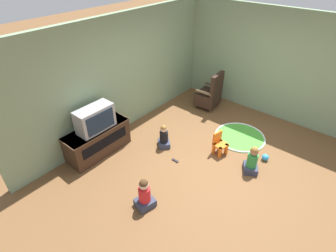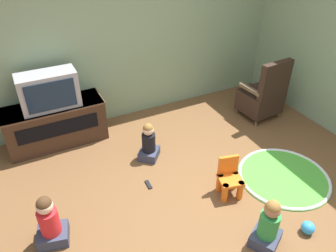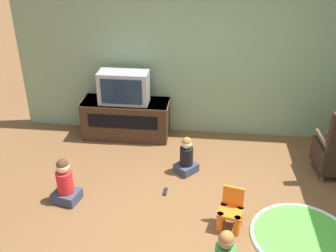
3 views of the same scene
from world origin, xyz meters
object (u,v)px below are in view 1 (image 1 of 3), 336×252
at_px(toy_ball, 265,157).
at_px(child_watching_left, 145,195).
at_px(tv_cabinet, 98,140).
at_px(black_armchair, 210,95).
at_px(remote_control, 175,161).
at_px(yellow_kid_chair, 220,145).
at_px(child_watching_right, 164,137).
at_px(television, 95,119).
at_px(child_watching_center, 252,161).

bearing_deg(toy_ball, child_watching_left, 155.30).
xyz_separation_m(tv_cabinet, child_watching_left, (-0.40, -1.71, -0.06)).
xyz_separation_m(tv_cabinet, toy_ball, (1.98, -2.81, -0.24)).
relative_size(black_armchair, remote_control, 6.65).
bearing_deg(black_armchair, remote_control, 11.78).
relative_size(yellow_kid_chair, child_watching_left, 0.81).
bearing_deg(remote_control, tv_cabinet, 30.62).
bearing_deg(child_watching_left, child_watching_right, 42.56).
distance_m(child_watching_right, remote_control, 0.59).
distance_m(television, toy_ball, 3.49).
xyz_separation_m(tv_cabinet, child_watching_right, (1.02, -0.92, -0.08)).
bearing_deg(remote_control, television, 31.38).
bearing_deg(tv_cabinet, black_armchair, -14.22).
bearing_deg(yellow_kid_chair, television, 143.02).
xyz_separation_m(black_armchair, yellow_kid_chair, (-1.47, -1.18, -0.18)).
height_order(television, child_watching_left, television).
bearing_deg(tv_cabinet, remote_control, -60.99).
relative_size(child_watching_left, child_watching_right, 1.10).
bearing_deg(child_watching_right, yellow_kid_chair, -110.49).
bearing_deg(remote_control, black_armchair, -72.50).
height_order(black_armchair, child_watching_center, black_armchair).
distance_m(tv_cabinet, child_watching_left, 1.76).
height_order(black_armchair, child_watching_left, black_armchair).
height_order(child_watching_left, remote_control, child_watching_left).
distance_m(child_watching_left, remote_control, 1.24).
relative_size(black_armchair, toy_ball, 7.18).
bearing_deg(toy_ball, television, 125.67).
height_order(child_watching_right, toy_ball, child_watching_right).
relative_size(yellow_kid_chair, child_watching_center, 0.83).
distance_m(child_watching_center, remote_control, 1.49).
bearing_deg(black_armchair, television, -17.56).
xyz_separation_m(yellow_kid_chair, child_watching_right, (-0.57, 1.04, 0.04)).
relative_size(television, remote_control, 4.95).
distance_m(child_watching_center, toy_ball, 0.52).
bearing_deg(child_watching_center, tv_cabinet, 89.65).
bearing_deg(child_watching_left, child_watching_center, -14.28).
bearing_deg(toy_ball, child_watching_center, 168.22).
xyz_separation_m(television, child_watching_center, (1.50, -2.66, -0.60)).
height_order(yellow_kid_chair, child_watching_center, child_watching_center).
height_order(black_armchair, remote_control, black_armchair).
bearing_deg(child_watching_center, black_armchair, 21.87).
height_order(tv_cabinet, remote_control, tv_cabinet).
xyz_separation_m(child_watching_left, child_watching_center, (1.90, -0.99, -0.01)).
height_order(child_watching_left, toy_ball, child_watching_left).
height_order(tv_cabinet, television, television).
bearing_deg(child_watching_left, yellow_kid_chair, 6.24).
bearing_deg(child_watching_center, toy_ball, -41.15).
distance_m(tv_cabinet, remote_control, 1.65).
bearing_deg(child_watching_center, yellow_kid_chair, 54.27).
distance_m(child_watching_left, child_watching_center, 2.14).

